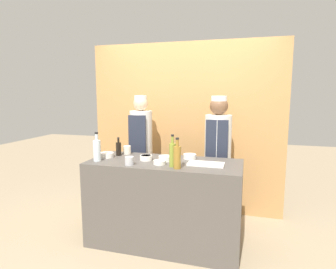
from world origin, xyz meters
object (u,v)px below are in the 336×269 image
object	(u,v)px
bottle_soy	(119,148)
bottle_oil	(172,154)
cup_cream	(127,150)
chef_right	(218,155)
sauce_bowl_yellow	(190,156)
cup_steel	(129,161)
cutting_board	(206,164)
bottle_clear	(97,150)
sauce_bowl_green	(165,158)
sauce_bowl_red	(160,162)
sauce_bowl_white	(106,155)
sauce_bowl_purple	(146,158)
chef_left	(141,151)
bottle_vinegar	(177,157)

from	to	relation	value
bottle_soy	bottle_oil	bearing A→B (deg)	-23.34
cup_cream	chef_right	distance (m)	1.14
sauce_bowl_yellow	cup_steel	bearing A→B (deg)	-141.00
sauce_bowl_yellow	cup_cream	bearing A→B (deg)	176.90
cutting_board	cup_cream	size ratio (longest dim) A/B	3.71
cutting_board	bottle_soy	distance (m)	1.09
bottle_clear	cup_cream	size ratio (longest dim) A/B	3.18
sauce_bowl_green	chef_right	size ratio (longest dim) A/B	0.09
sauce_bowl_red	bottle_clear	xyz separation A→B (m)	(-0.71, -0.04, 0.10)
bottle_soy	chef_right	xyz separation A→B (m)	(1.13, 0.49, -0.12)
sauce_bowl_white	bottle_oil	size ratio (longest dim) A/B	0.51
sauce_bowl_purple	chef_left	xyz separation A→B (m)	(-0.30, 0.63, -0.06)
bottle_oil	chef_right	distance (m)	0.92
bottle_clear	bottle_vinegar	bearing A→B (deg)	-4.41
cutting_board	chef_right	size ratio (longest dim) A/B	0.23
sauce_bowl_red	sauce_bowl_green	bearing A→B (deg)	85.82
sauce_bowl_purple	bottle_oil	bearing A→B (deg)	-27.63
sauce_bowl_purple	sauce_bowl_yellow	size ratio (longest dim) A/B	0.93
bottle_soy	chef_left	xyz separation A→B (m)	(0.10, 0.49, -0.12)
sauce_bowl_red	cup_steel	xyz separation A→B (m)	(-0.30, -0.11, 0.02)
cutting_board	cup_cream	xyz separation A→B (m)	(-1.02, 0.27, 0.04)
bottle_clear	chef_right	size ratio (longest dim) A/B	0.19
bottle_soy	bottle_clear	xyz separation A→B (m)	(-0.11, -0.31, 0.04)
bottle_oil	bottle_soy	bearing A→B (deg)	156.66
bottle_vinegar	cup_steel	size ratio (longest dim) A/B	3.32
sauce_bowl_green	sauce_bowl_white	bearing A→B (deg)	-178.42
cutting_board	bottle_clear	world-z (taller)	bottle_clear
sauce_bowl_purple	sauce_bowl_red	size ratio (longest dim) A/B	1.03
sauce_bowl_white	sauce_bowl_red	size ratio (longest dim) A/B	1.27
cutting_board	chef_right	distance (m)	0.66
sauce_bowl_white	sauce_bowl_yellow	distance (m)	0.98
sauce_bowl_red	sauce_bowl_yellow	size ratio (longest dim) A/B	0.91
sauce_bowl_green	chef_right	distance (m)	0.80
cup_cream	chef_left	size ratio (longest dim) A/B	0.06
sauce_bowl_yellow	bottle_oil	world-z (taller)	bottle_oil
cup_steel	chef_right	distance (m)	1.21
bottle_soy	chef_right	size ratio (longest dim) A/B	0.13
sauce_bowl_purple	bottle_soy	distance (m)	0.43
sauce_bowl_yellow	sauce_bowl_green	bearing A→B (deg)	-144.33
sauce_bowl_green	sauce_bowl_purple	distance (m)	0.22
sauce_bowl_red	chef_left	world-z (taller)	chef_left
sauce_bowl_red	bottle_clear	distance (m)	0.72
sauce_bowl_green	sauce_bowl_white	world-z (taller)	same
sauce_bowl_green	bottle_soy	world-z (taller)	bottle_soy
bottle_clear	sauce_bowl_red	bearing A→B (deg)	3.46
sauce_bowl_red	cutting_board	bearing A→B (deg)	12.41
sauce_bowl_green	cup_cream	distance (m)	0.60
sauce_bowl_yellow	cup_cream	distance (m)	0.80
bottle_soy	chef_right	distance (m)	1.24
cup_cream	chef_left	world-z (taller)	chef_left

